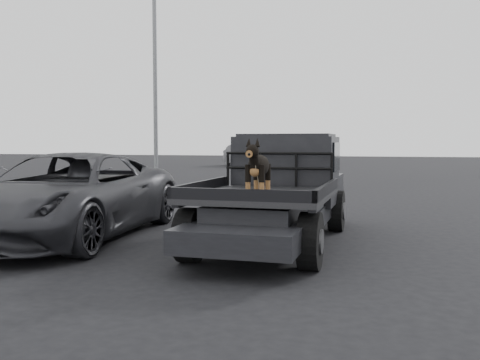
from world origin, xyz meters
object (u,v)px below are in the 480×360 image
(flatbed_ute, at_px, (276,215))
(dog, at_px, (258,170))
(floodlight_near, at_px, (154,3))
(distant_car_a, at_px, (244,155))
(parked_suv, at_px, (67,195))

(flatbed_ute, height_order, dog, dog)
(dog, relative_size, floodlight_near, 0.05)
(distant_car_a, bearing_deg, parked_suv, -116.21)
(parked_suv, xyz_separation_m, floodlight_near, (-4.53, 13.26, 6.83))
(dog, height_order, floodlight_near, floodlight_near)
(flatbed_ute, height_order, distant_car_a, distant_car_a)
(parked_suv, relative_size, distant_car_a, 1.16)
(flatbed_ute, bearing_deg, parked_suv, -172.05)
(parked_suv, height_order, distant_car_a, distant_car_a)
(flatbed_ute, bearing_deg, distant_car_a, 106.79)
(distant_car_a, xyz_separation_m, floodlight_near, (0.22, -14.81, 6.82))
(dog, relative_size, distant_car_a, 0.16)
(dog, bearing_deg, flatbed_ute, 95.14)
(distant_car_a, height_order, floodlight_near, floodlight_near)
(parked_suv, relative_size, floodlight_near, 0.38)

